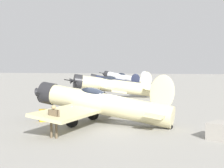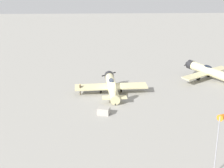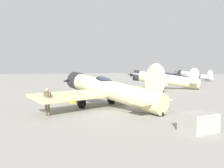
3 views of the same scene
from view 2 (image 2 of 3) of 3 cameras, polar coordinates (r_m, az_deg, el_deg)
name	(u,v)px [view 2 (image 2 of 3)]	position (r m, az deg, el deg)	size (l,w,h in m)	color
ground_plane	(112,95)	(44.97, 0.00, -2.20)	(400.00, 400.00, 0.00)	gray
airplane_foreground	(112,86)	(45.03, -0.07, -0.36)	(11.11, 10.35, 3.33)	beige
airplane_mid_apron	(210,72)	(55.48, 18.13, 2.25)	(11.18, 10.28, 3.28)	beige
ground_crew_mechanic	(80,88)	(45.29, -6.10, -0.77)	(0.24, 0.67, 1.72)	brown
equipment_crate	(104,111)	(37.94, -1.59, -5.18)	(1.76, 1.56, 0.86)	#9E998E
fuel_drum	(108,84)	(49.06, -0.81, -0.06)	(0.62, 0.62, 0.83)	gold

